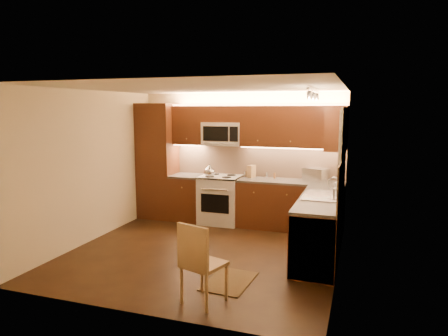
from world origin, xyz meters
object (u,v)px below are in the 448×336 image
(sink, at_px, (322,191))
(toaster_oven, at_px, (316,174))
(microwave, at_px, (223,134))
(kettle, at_px, (209,170))
(soap_bottle, at_px, (337,184))
(stove, at_px, (221,199))
(dining_chair, at_px, (204,262))
(knife_block, at_px, (251,171))

(sink, height_order, toaster_oven, toaster_oven)
(sink, bearing_deg, microwave, 147.79)
(microwave, xyz_separation_m, kettle, (-0.16, -0.31, -0.68))
(microwave, bearing_deg, kettle, -117.45)
(microwave, distance_m, soap_bottle, 2.43)
(microwave, height_order, kettle, microwave)
(stove, xyz_separation_m, sink, (2.00, -1.12, 0.52))
(sink, xyz_separation_m, toaster_oven, (-0.22, 1.27, 0.04))
(stove, xyz_separation_m, kettle, (-0.16, -0.17, 0.58))
(dining_chair, bearing_deg, soap_bottle, 81.33)
(toaster_oven, xyz_separation_m, dining_chair, (-0.87, -3.33, -0.54))
(soap_bottle, distance_m, dining_chair, 2.95)
(stove, distance_m, toaster_oven, 1.87)
(microwave, xyz_separation_m, knife_block, (0.57, 0.02, -0.70))
(soap_bottle, bearing_deg, microwave, 174.48)
(knife_block, bearing_deg, stove, -148.32)
(microwave, height_order, soap_bottle, microwave)
(stove, distance_m, sink, 2.35)
(sink, height_order, dining_chair, sink)
(toaster_oven, distance_m, soap_bottle, 0.84)
(stove, distance_m, microwave, 1.27)
(stove, bearing_deg, kettle, -132.69)
(microwave, xyz_separation_m, toaster_oven, (1.78, 0.01, -0.70))
(sink, distance_m, toaster_oven, 1.29)
(kettle, bearing_deg, sink, -39.56)
(knife_block, bearing_deg, toaster_oven, 15.97)
(sink, relative_size, kettle, 3.47)
(toaster_oven, bearing_deg, soap_bottle, -36.24)
(sink, relative_size, soap_bottle, 4.81)
(microwave, height_order, sink, microwave)
(knife_block, bearing_deg, dining_chair, -67.69)
(kettle, bearing_deg, soap_bottle, -25.77)
(stove, relative_size, sink, 1.07)
(kettle, distance_m, soap_bottle, 2.39)
(stove, xyz_separation_m, soap_bottle, (2.20, -0.59, 0.53))
(kettle, distance_m, dining_chair, 3.25)
(soap_bottle, bearing_deg, stove, 177.71)
(stove, height_order, knife_block, knife_block)
(knife_block, xyz_separation_m, dining_chair, (0.34, -3.35, -0.54))
(microwave, relative_size, dining_chair, 0.80)
(microwave, distance_m, toaster_oven, 1.91)
(stove, relative_size, toaster_oven, 2.33)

